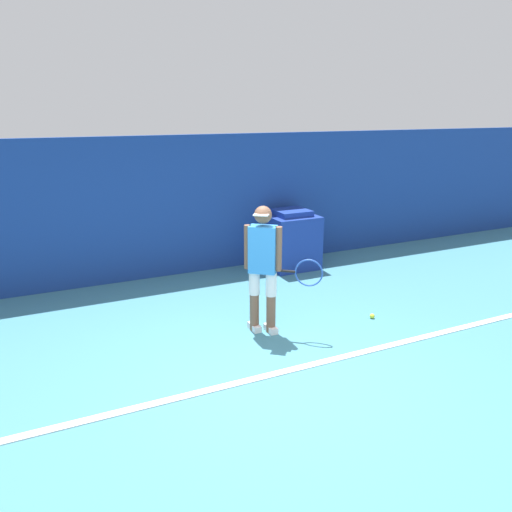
% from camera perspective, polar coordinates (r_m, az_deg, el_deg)
% --- Properties ---
extents(ground_plane, '(24.00, 24.00, 0.00)m').
position_cam_1_polar(ground_plane, '(5.51, 2.60, -13.99)').
color(ground_plane, teal).
extents(back_wall, '(24.00, 0.10, 2.38)m').
position_cam_1_polar(back_wall, '(8.60, -9.81, 5.52)').
color(back_wall, navy).
rests_on(back_wall, ground_plane).
extents(court_baseline, '(21.60, 0.10, 0.01)m').
position_cam_1_polar(court_baseline, '(5.60, 2.00, -13.37)').
color(court_baseline, white).
rests_on(court_baseline, ground_plane).
extents(tennis_player, '(0.80, 0.67, 1.66)m').
position_cam_1_polar(tennis_player, '(6.26, 0.93, -0.89)').
color(tennis_player, brown).
rests_on(tennis_player, ground_plane).
extents(tennis_ball, '(0.07, 0.07, 0.07)m').
position_cam_1_polar(tennis_ball, '(7.14, 13.14, -6.70)').
color(tennis_ball, '#D1E533').
rests_on(tennis_ball, ground_plane).
extents(covered_chair, '(0.86, 0.83, 1.06)m').
position_cam_1_polar(covered_chair, '(9.06, 4.00, 1.84)').
color(covered_chair, navy).
rests_on(covered_chair, ground_plane).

